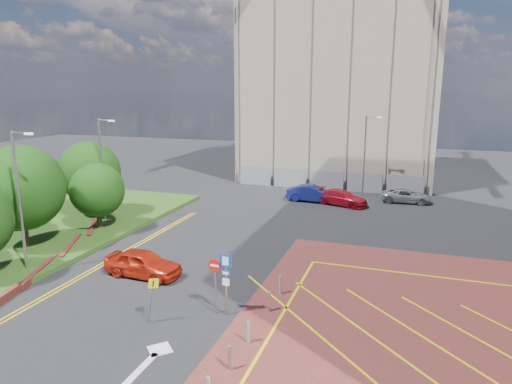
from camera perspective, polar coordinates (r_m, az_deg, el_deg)
The scene contains 18 objects.
ground at distance 21.87m, azimuth -5.99°, elevation -16.01°, with size 140.00×140.00×0.00m, color black.
grass_bed at distance 36.59m, azimuth -28.34°, elevation -5.25°, with size 14.00×32.00×0.30m, color #234315.
retaining_wall at distance 29.68m, azimuth -25.71°, elevation -8.87°, with size 6.06×20.33×0.40m.
tree_b at distance 33.18m, azimuth -27.37°, elevation 0.43°, with size 5.60×5.60×6.74m.
tree_c at distance 35.67m, azimuth -19.23°, elevation 0.22°, with size 4.00×4.00×4.90m.
tree_d at distance 39.69m, azimuth -20.09°, elevation 2.37°, with size 5.00×5.00×6.08m.
lamp_left_near at distance 28.88m, azimuth -27.44°, elevation -0.37°, with size 1.53×0.16×8.00m.
lamp_left_far at distance 37.51m, azimuth -18.65°, elevation 3.14°, with size 1.53×0.16×8.00m.
lamp_back at distance 45.93m, azimuth 13.51°, elevation 4.74°, with size 1.53×0.16×8.00m.
sign_cluster at distance 21.71m, azimuth -4.28°, elevation -10.46°, with size 1.17×0.12×3.20m.
warning_sign at distance 21.62m, azimuth -12.92°, elevation -12.40°, with size 0.60×0.39×2.25m.
bollard_row at distance 19.52m, azimuth -1.71°, elevation -18.17°, with size 0.14×11.14×0.90m.
construction_building at distance 57.92m, azimuth 10.93°, elevation 13.04°, with size 21.20×19.20×22.00m, color #A39985.
construction_fence at distance 48.81m, azimuth 9.94°, elevation 1.36°, with size 21.60×0.06×2.00m, color gray.
car_red_left at distance 27.14m, azimuth -13.95°, elevation -8.64°, with size 1.83×4.54×1.55m, color red.
car_blue_back at distance 43.68m, azimuth 7.01°, elevation -0.19°, with size 1.64×4.71×1.55m, color navy.
car_red_back at distance 42.78m, azimuth 10.66°, elevation -0.69°, with size 1.98×4.86×1.41m, color #A70E1D.
car_silver_back at distance 45.29m, azimuth 18.26°, elevation -0.47°, with size 2.09×4.53×1.26m, color #9D9DA3.
Camera 1 is at (8.22, -17.33, 10.51)m, focal length 32.00 mm.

